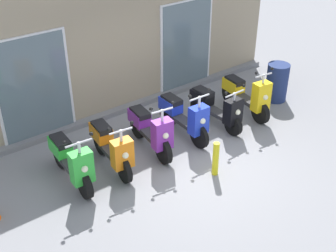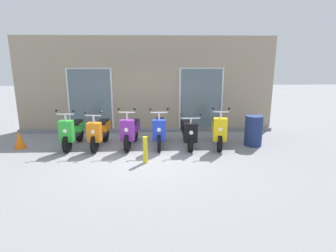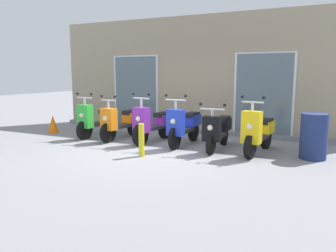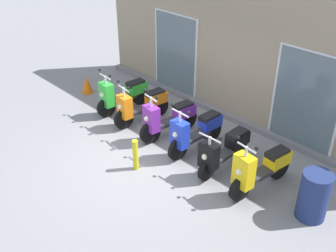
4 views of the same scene
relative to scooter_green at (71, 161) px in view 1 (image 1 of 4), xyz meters
The scene contains 10 objects.
ground_plane 2.43m from the scooter_green, 24.39° to the right, with size 40.00×40.00×0.00m, color gray.
storefront_facade 3.13m from the scooter_green, 41.81° to the left, with size 9.24×0.50×3.39m.
scooter_green is the anchor object (origin of this frame).
scooter_orange 0.82m from the scooter_green, ahead, with size 0.54×1.60×1.21m.
scooter_purple 1.76m from the scooter_green, ahead, with size 0.56×1.64×1.29m.
scooter_blue 2.62m from the scooter_green, ahead, with size 0.56×1.63×1.28m.
scooter_black 3.49m from the scooter_green, ahead, with size 0.60×1.56×1.12m.
scooter_yellow 4.42m from the scooter_green, ahead, with size 0.55×1.63×1.30m.
curb_bollard 2.66m from the scooter_green, 32.63° to the right, with size 0.12×0.12×0.70m, color yellow.
trash_bin 5.51m from the scooter_green, ahead, with size 0.53×0.53×0.94m, color navy.
Camera 1 is at (-4.80, -5.31, 5.17)m, focal length 47.70 mm.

